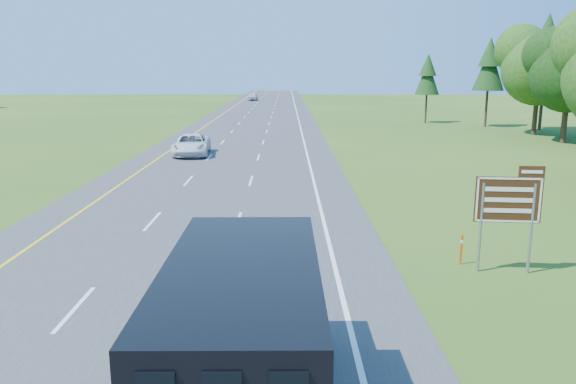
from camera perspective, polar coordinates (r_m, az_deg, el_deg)
name	(u,v)px	position (r m, az deg, el deg)	size (l,w,h in m)	color
road	(245,138)	(53.71, -4.36, 5.45)	(15.00, 260.00, 0.04)	#38383A
lane_markings	(245,138)	(53.70, -4.36, 5.48)	(11.15, 260.00, 0.01)	yellow
horse_truck	(246,339)	(9.95, -4.32, -14.64)	(2.48, 7.71, 3.41)	black
white_suv	(192,145)	(43.46, -9.76, 4.77)	(2.59, 5.63, 1.56)	silver
far_car	(253,97)	(121.52, -3.60, 9.64)	(1.91, 4.75, 1.62)	silver
exit_sign	(509,204)	(18.90, 21.55, -1.15)	(2.04, 0.26, 3.47)	gray
delineator	(461,249)	(19.63, 17.20, -5.51)	(0.08, 0.05, 1.03)	#E9540C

